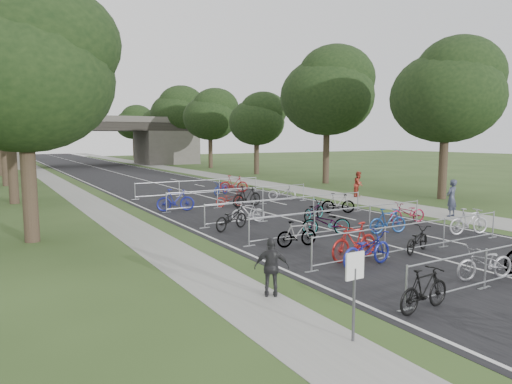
% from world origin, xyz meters
% --- Properties ---
extents(road, '(11.00, 140.00, 0.01)m').
position_xyz_m(road, '(0.00, 50.00, 0.01)').
color(road, black).
rests_on(road, ground).
extents(sidewalk_right, '(3.00, 140.00, 0.01)m').
position_xyz_m(sidewalk_right, '(8.00, 50.00, 0.01)').
color(sidewalk_right, gray).
rests_on(sidewalk_right, ground).
extents(sidewalk_left, '(2.00, 140.00, 0.01)m').
position_xyz_m(sidewalk_left, '(-7.50, 50.00, 0.01)').
color(sidewalk_left, gray).
rests_on(sidewalk_left, ground).
extents(lane_markings, '(0.12, 140.00, 0.00)m').
position_xyz_m(lane_markings, '(0.00, 50.00, 0.00)').
color(lane_markings, silver).
rests_on(lane_markings, ground).
extents(overpass_bridge, '(31.00, 8.00, 7.05)m').
position_xyz_m(overpass_bridge, '(0.00, 65.00, 3.53)').
color(overpass_bridge, '#4C4A44').
rests_on(overpass_bridge, ground).
extents(park_sign, '(0.45, 0.06, 1.83)m').
position_xyz_m(park_sign, '(-6.80, 3.00, 1.27)').
color(park_sign, '#4C4C51').
rests_on(park_sign, ground).
extents(tree_left_0, '(6.72, 6.72, 10.25)m').
position_xyz_m(tree_left_0, '(-11.39, 15.93, 6.49)').
color(tree_left_0, '#33261C').
rests_on(tree_left_0, ground).
extents(tree_right_0, '(7.17, 7.17, 10.93)m').
position_xyz_m(tree_right_0, '(13.11, 15.93, 6.92)').
color(tree_right_0, '#33261C').
rests_on(tree_right_0, ground).
extents(tree_left_1, '(7.56, 7.56, 11.53)m').
position_xyz_m(tree_left_1, '(-11.39, 27.93, 7.30)').
color(tree_left_1, '#33261C').
rests_on(tree_left_1, ground).
extents(tree_right_1, '(8.18, 8.18, 12.47)m').
position_xyz_m(tree_right_1, '(13.11, 27.93, 7.90)').
color(tree_right_1, '#33261C').
rests_on(tree_right_1, ground).
extents(tree_left_2, '(8.40, 8.40, 12.81)m').
position_xyz_m(tree_left_2, '(-11.39, 39.93, 8.12)').
color(tree_left_2, '#33261C').
rests_on(tree_left_2, ground).
extents(tree_right_2, '(6.16, 6.16, 9.39)m').
position_xyz_m(tree_right_2, '(13.11, 39.93, 5.95)').
color(tree_right_2, '#33261C').
rests_on(tree_right_2, ground).
extents(tree_right_3, '(7.17, 7.17, 10.93)m').
position_xyz_m(tree_right_3, '(13.11, 51.93, 6.92)').
color(tree_right_3, '#33261C').
rests_on(tree_right_3, ground).
extents(tree_right_4, '(8.18, 8.18, 12.47)m').
position_xyz_m(tree_right_4, '(13.11, 63.93, 7.90)').
color(tree_right_4, '#33261C').
rests_on(tree_right_4, ground).
extents(tree_right_5, '(6.16, 6.16, 9.39)m').
position_xyz_m(tree_right_5, '(13.11, 75.93, 5.95)').
color(tree_right_5, '#33261C').
rests_on(tree_right_5, ground).
extents(tree_right_6, '(7.17, 7.17, 10.93)m').
position_xyz_m(tree_right_6, '(13.11, 87.93, 6.92)').
color(tree_right_6, '#33261C').
rests_on(tree_right_6, ground).
extents(barrier_row_2, '(9.70, 0.08, 1.10)m').
position_xyz_m(barrier_row_2, '(0.00, 7.20, 0.55)').
color(barrier_row_2, '#A5A7AD').
rests_on(barrier_row_2, ground).
extents(barrier_row_3, '(9.70, 0.08, 1.10)m').
position_xyz_m(barrier_row_3, '(0.00, 11.00, 0.55)').
color(barrier_row_3, '#A5A7AD').
rests_on(barrier_row_3, ground).
extents(barrier_row_4, '(9.70, 0.08, 1.10)m').
position_xyz_m(barrier_row_4, '(0.00, 15.00, 0.55)').
color(barrier_row_4, '#A5A7AD').
rests_on(barrier_row_4, ground).
extents(barrier_row_5, '(9.70, 0.08, 1.10)m').
position_xyz_m(barrier_row_5, '(0.00, 20.00, 0.55)').
color(barrier_row_5, '#A5A7AD').
rests_on(barrier_row_5, ground).
extents(barrier_row_6, '(9.70, 0.08, 1.10)m').
position_xyz_m(barrier_row_6, '(0.00, 26.00, 0.55)').
color(barrier_row_6, '#A5A7AD').
rests_on(barrier_row_6, ground).
extents(bike_4, '(1.77, 0.60, 1.04)m').
position_xyz_m(bike_4, '(-4.29, 3.34, 0.52)').
color(bike_4, black).
rests_on(bike_4, ground).
extents(bike_5, '(1.99, 1.09, 0.99)m').
position_xyz_m(bike_5, '(-0.82, 4.06, 0.50)').
color(bike_5, '#929399').
rests_on(bike_5, ground).
extents(bike_8, '(2.19, 0.94, 1.12)m').
position_xyz_m(bike_8, '(-2.79, 6.75, 0.56)').
color(bike_8, '#1B2498').
rests_on(bike_8, ground).
extents(bike_9, '(2.12, 0.75, 1.25)m').
position_xyz_m(bike_9, '(-2.58, 7.52, 0.62)').
color(bike_9, maroon).
rests_on(bike_9, ground).
extents(bike_10, '(1.83, 1.12, 0.91)m').
position_xyz_m(bike_10, '(0.05, 7.18, 0.45)').
color(bike_10, black).
rests_on(bike_10, ground).
extents(bike_11, '(1.93, 1.02, 1.12)m').
position_xyz_m(bike_11, '(4.30, 8.08, 0.56)').
color(bike_11, '#A5A5AC').
rests_on(bike_11, ground).
extents(bike_12, '(1.67, 0.71, 0.97)m').
position_xyz_m(bike_12, '(-3.13, 10.01, 0.49)').
color(bike_12, '#A5A7AD').
rests_on(bike_12, ground).
extents(bike_13, '(2.16, 1.47, 1.08)m').
position_xyz_m(bike_13, '(-0.91, 11.01, 0.54)').
color(bike_13, '#A5A7AD').
rests_on(bike_13, ground).
extents(bike_14, '(1.86, 0.86, 1.08)m').
position_xyz_m(bike_14, '(1.56, 9.96, 0.54)').
color(bike_14, navy).
rests_on(bike_14, ground).
extents(bike_15, '(1.96, 1.07, 0.98)m').
position_xyz_m(bike_15, '(4.23, 11.22, 0.49)').
color(bike_15, maroon).
rests_on(bike_15, ground).
extents(bike_16, '(2.12, 1.38, 1.05)m').
position_xyz_m(bike_16, '(-3.78, 14.00, 0.53)').
color(bike_16, black).
rests_on(bike_16, ground).
extents(bike_17, '(1.70, 0.91, 0.98)m').
position_xyz_m(bike_17, '(-2.20, 15.27, 0.49)').
color(bike_17, '#9D9EA4').
rests_on(bike_17, ground).
extents(bike_18, '(1.94, 1.30, 0.96)m').
position_xyz_m(bike_18, '(0.88, 14.15, 0.48)').
color(bike_18, '#A5A7AD').
rests_on(bike_18, ground).
extents(bike_19, '(1.82, 1.29, 1.08)m').
position_xyz_m(bike_19, '(3.20, 15.02, 0.54)').
color(bike_19, '#A5A7AD').
rests_on(bike_19, ground).
extents(bike_20, '(2.14, 1.13, 1.24)m').
position_xyz_m(bike_20, '(-4.03, 20.12, 0.62)').
color(bike_20, navy).
rests_on(bike_20, ground).
extents(bike_21, '(1.79, 0.85, 0.90)m').
position_xyz_m(bike_21, '(-0.70, 20.06, 0.45)').
color(bike_21, maroon).
rests_on(bike_21, ground).
extents(bike_22, '(2.13, 0.90, 1.24)m').
position_xyz_m(bike_22, '(0.13, 19.50, 0.62)').
color(bike_22, black).
rests_on(bike_22, ground).
extents(bike_23, '(1.86, 1.44, 0.94)m').
position_xyz_m(bike_23, '(3.59, 20.96, 0.47)').
color(bike_23, '#999AA0').
rests_on(bike_23, ground).
extents(bike_26, '(1.85, 1.50, 0.94)m').
position_xyz_m(bike_26, '(1.35, 25.35, 0.47)').
color(bike_26, navy).
rests_on(bike_26, ground).
extents(bike_27, '(2.13, 1.47, 1.25)m').
position_xyz_m(bike_27, '(2.80, 26.17, 0.63)').
color(bike_27, maroon).
rests_on(bike_27, ground).
extents(pedestrian_a, '(0.75, 0.55, 1.91)m').
position_xyz_m(pedestrian_a, '(7.50, 11.27, 0.96)').
color(pedestrian_a, '#2F3446').
rests_on(pedestrian_a, ground).
extents(pedestrian_b, '(1.05, 0.96, 1.74)m').
position_xyz_m(pedestrian_b, '(8.92, 19.53, 0.87)').
color(pedestrian_b, maroon).
rests_on(pedestrian_b, ground).
extents(pedestrian_c, '(0.95, 0.79, 1.52)m').
position_xyz_m(pedestrian_c, '(-6.80, 6.01, 0.76)').
color(pedestrian_c, '#27272A').
rests_on(pedestrian_c, ground).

